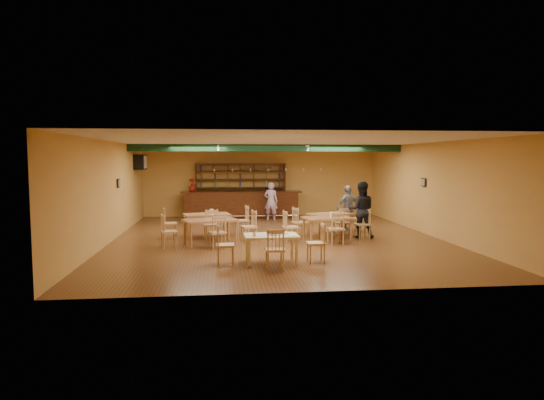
{
  "coord_description": "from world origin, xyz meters",
  "views": [
    {
      "loc": [
        -1.73,
        -14.51,
        2.48
      ],
      "look_at": [
        -0.08,
        0.6,
        1.15
      ],
      "focal_mm": 31.24,
      "sensor_mm": 36.0,
      "label": 1
    }
  ],
  "objects": [
    {
      "name": "track_rail_right",
      "position": [
        1.4,
        3.4,
        2.94
      ],
      "size": [
        0.05,
        2.5,
        0.05
      ],
      "primitive_type": "cube",
      "color": "silver",
      "rests_on": "ceiling"
    },
    {
      "name": "dining_table_a",
      "position": [
        -2.18,
        0.69,
        0.36
      ],
      "size": [
        1.58,
        1.13,
        0.72
      ],
      "primitive_type": "cube",
      "rotation": [
        0.0,
        0.0,
        0.2
      ],
      "color": "#AC6F3D",
      "rests_on": "ground"
    },
    {
      "name": "parmesan_shaker",
      "position": [
        -0.95,
        -3.61,
        0.73
      ],
      "size": [
        0.07,
        0.07,
        0.11
      ],
      "primitive_type": "cylinder",
      "rotation": [
        0.0,
        0.0,
        0.01
      ],
      "color": "#EAE5C6",
      "rests_on": "near_table"
    },
    {
      "name": "picture_left",
      "position": [
        -4.97,
        1.0,
        1.7
      ],
      "size": [
        0.04,
        0.34,
        0.28
      ],
      "primitive_type": "cube",
      "color": "black",
      "rests_on": "wall_left"
    },
    {
      "name": "floor",
      "position": [
        0.0,
        0.0,
        0.0
      ],
      "size": [
        12.0,
        12.0,
        0.0
      ],
      "primitive_type": "plane",
      "color": "brown",
      "rests_on": "ground"
    },
    {
      "name": "bar_counter",
      "position": [
        -0.87,
        5.15,
        0.56
      ],
      "size": [
        4.97,
        0.85,
        1.13
      ],
      "primitive_type": "cube",
      "color": "black",
      "rests_on": "ground"
    },
    {
      "name": "picture_right",
      "position": [
        4.97,
        0.5,
        1.7
      ],
      "size": [
        0.04,
        0.34,
        0.28
      ],
      "primitive_type": "cube",
      "color": "black",
      "rests_on": "wall_right"
    },
    {
      "name": "dining_table_d",
      "position": [
        1.48,
        -0.56,
        0.36
      ],
      "size": [
        1.53,
        1.05,
        0.71
      ],
      "primitive_type": "cube",
      "rotation": [
        0.0,
        0.0,
        0.14
      ],
      "color": "#AC6F3D",
      "rests_on": "ground"
    },
    {
      "name": "patron_bar",
      "position": [
        0.28,
        4.33,
        0.77
      ],
      "size": [
        0.64,
        0.52,
        1.54
      ],
      "primitive_type": "imported",
      "rotation": [
        0.0,
        0.0,
        2.85
      ],
      "color": "#924AA1",
      "rests_on": "ground"
    },
    {
      "name": "patron_right_b",
      "position": [
        2.68,
        1.44,
        0.78
      ],
      "size": [
        0.99,
        0.67,
        1.56
      ],
      "primitive_type": "imported",
      "rotation": [
        0.0,
        0.0,
        3.49
      ],
      "color": "gray",
      "rests_on": "ground"
    },
    {
      "name": "napkin_stack",
      "position": [
        -0.23,
        -3.3,
        0.69
      ],
      "size": [
        0.24,
        0.21,
        0.03
      ],
      "primitive_type": "cube",
      "rotation": [
        0.0,
        0.0,
        0.38
      ],
      "color": "white",
      "rests_on": "near_table"
    },
    {
      "name": "ac_unit",
      "position": [
        -4.8,
        4.2,
        2.35
      ],
      "size": [
        0.34,
        0.7,
        0.48
      ],
      "primitive_type": "cube",
      "color": "silver",
      "rests_on": "wall_left"
    },
    {
      "name": "ceiling_beam",
      "position": [
        0.0,
        2.8,
        2.87
      ],
      "size": [
        10.0,
        0.3,
        0.25
      ],
      "primitive_type": "cube",
      "color": "black",
      "rests_on": "ceiling"
    },
    {
      "name": "side_plate",
      "position": [
        -0.04,
        -3.66,
        0.69
      ],
      "size": [
        0.22,
        0.22,
        0.01
      ],
      "primitive_type": "cylinder",
      "rotation": [
        0.0,
        0.0,
        0.01
      ],
      "color": "white",
      "rests_on": "near_table"
    },
    {
      "name": "back_bar_hutch",
      "position": [
        -0.87,
        5.78,
        1.14
      ],
      "size": [
        3.85,
        0.4,
        2.28
      ],
      "primitive_type": "cube",
      "color": "black",
      "rests_on": "ground"
    },
    {
      "name": "near_table",
      "position": [
        -0.54,
        -3.48,
        0.34
      ],
      "size": [
        1.28,
        0.83,
        0.68
      ],
      "primitive_type": "cube",
      "rotation": [
        0.0,
        0.0,
        0.01
      ],
      "color": "beige",
      "rests_on": "ground"
    },
    {
      "name": "dining_table_b",
      "position": [
        1.85,
        0.65,
        0.34
      ],
      "size": [
        1.57,
        1.24,
        0.69
      ],
      "primitive_type": "cube",
      "rotation": [
        0.0,
        0.0,
        0.35
      ],
      "color": "#AC6F3D",
      "rests_on": "ground"
    },
    {
      "name": "track_rail_left",
      "position": [
        -1.8,
        3.4,
        2.94
      ],
      "size": [
        0.05,
        2.5,
        0.05
      ],
      "primitive_type": "cube",
      "color": "silver",
      "rests_on": "ceiling"
    },
    {
      "name": "pizza_server",
      "position": [
        -0.32,
        -3.43,
        0.7
      ],
      "size": [
        0.33,
        0.12,
        0.0
      ],
      "primitive_type": "cube",
      "rotation": [
        0.0,
        0.0,
        -0.11
      ],
      "color": "silver",
      "rests_on": "pizza_tray"
    },
    {
      "name": "pizza_tray",
      "position": [
        -0.45,
        -3.48,
        0.69
      ],
      "size": [
        0.47,
        0.47,
        0.01
      ],
      "primitive_type": "cylinder",
      "rotation": [
        0.0,
        0.0,
        0.21
      ],
      "color": "silver",
      "rests_on": "near_table"
    },
    {
      "name": "patron_right_a",
      "position": [
        2.65,
        -0.15,
        0.88
      ],
      "size": [
        0.97,
        0.82,
        1.77
      ],
      "primitive_type": "imported",
      "rotation": [
        0.0,
        0.0,
        2.95
      ],
      "color": "black",
      "rests_on": "ground"
    },
    {
      "name": "dining_table_c",
      "position": [
        -2.04,
        -0.88,
        0.37
      ],
      "size": [
        1.68,
        1.29,
        0.74
      ],
      "primitive_type": "cube",
      "rotation": [
        0.0,
        0.0,
        0.3
      ],
      "color": "#AC6F3D",
      "rests_on": "ground"
    },
    {
      "name": "poinsettia",
      "position": [
        -2.9,
        5.15,
        1.39
      ],
      "size": [
        0.38,
        0.38,
        0.53
      ],
      "primitive_type": "imported",
      "rotation": [
        0.0,
        0.0,
        0.35
      ],
      "color": "maroon",
      "rests_on": "bar_counter"
    }
  ]
}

